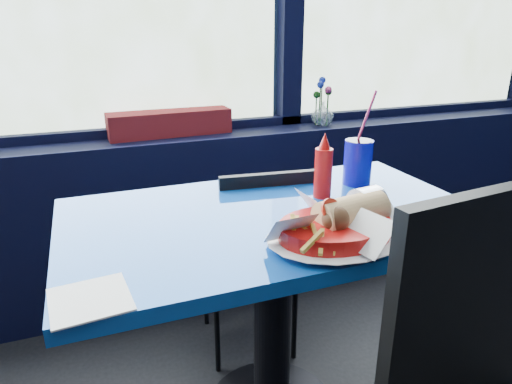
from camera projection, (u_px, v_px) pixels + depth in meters
name	position (u px, v px, depth m)	size (l,w,h in m)	color
window_sill	(140.00, 224.00, 2.11)	(5.00, 0.26, 0.80)	black
near_table	(273.00, 268.00, 1.39)	(1.20, 0.70, 0.75)	black
chair_near_back	(255.00, 250.00, 1.74)	(0.40, 0.40, 0.79)	black
planter_box	(170.00, 123.00, 2.03)	(0.54, 0.14, 0.11)	maroon
flower_vase	(323.00, 111.00, 2.23)	(0.12, 0.12, 0.23)	silver
food_basket	(337.00, 227.00, 1.14)	(0.37, 0.37, 0.11)	#B00E0B
ketchup_bottle	(323.00, 169.00, 1.42)	(0.06, 0.06, 0.21)	#B00E0B
soda_cup	(358.00, 161.00, 1.55)	(0.10, 0.10, 0.32)	#0E0D98
napkin	(90.00, 299.00, 0.91)	(0.15, 0.15, 0.00)	white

